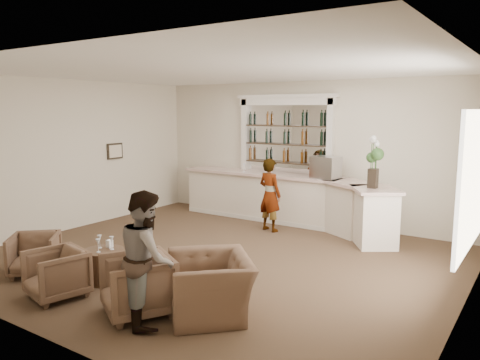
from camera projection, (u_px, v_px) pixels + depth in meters
name	position (u px, v px, depth m)	size (l,w,h in m)	color
ground	(218.00, 259.00, 8.38)	(8.00, 8.00, 0.00)	#4C3626
room_shell	(247.00, 127.00, 8.52)	(8.04, 7.02, 3.32)	beige
bar_counter	(289.00, 200.00, 10.84)	(5.72, 1.80, 1.14)	white
back_bar_alcove	(285.00, 135.00, 11.15)	(2.64, 0.25, 3.00)	white
cocktail_table	(104.00, 265.00, 7.26)	(0.63, 0.63, 0.50)	#462F1E
sommelier	(270.00, 195.00, 10.21)	(0.59, 0.38, 1.60)	gray
guest	(147.00, 258.00, 5.76)	(0.82, 0.64, 1.68)	gray
armchair_left	(34.00, 254.00, 7.55)	(0.71, 0.73, 0.67)	brown
armchair_center	(56.00, 274.00, 6.61)	(0.74, 0.76, 0.69)	brown
armchair_right	(137.00, 285.00, 6.06)	(0.84, 0.87, 0.79)	brown
armchair_far	(211.00, 286.00, 6.07)	(1.17, 1.02, 0.76)	brown
espresso_machine	(326.00, 167.00, 10.28)	(0.56, 0.47, 0.49)	#B7B8BC
flower_vase	(374.00, 159.00, 8.98)	(0.26, 0.26, 1.00)	black
wine_glass_bar_left	(244.00, 168.00, 11.40)	(0.07, 0.07, 0.21)	white
wine_glass_bar_right	(322.00, 173.00, 10.36)	(0.07, 0.07, 0.21)	white
wine_glass_tbl_a	(100.00, 242.00, 7.30)	(0.07, 0.07, 0.21)	white
wine_glass_tbl_b	(112.00, 243.00, 7.22)	(0.07, 0.07, 0.21)	white
wine_glass_tbl_c	(98.00, 246.00, 7.08)	(0.07, 0.07, 0.21)	white
napkin_holder	(110.00, 244.00, 7.34)	(0.08, 0.08, 0.12)	white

